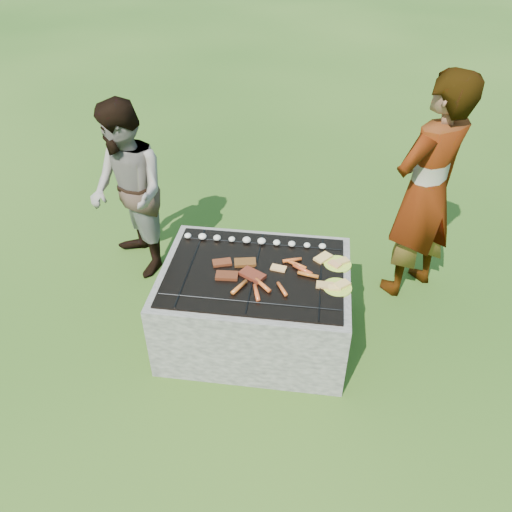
{
  "coord_description": "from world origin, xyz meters",
  "views": [
    {
      "loc": [
        0.37,
        -2.64,
        2.74
      ],
      "look_at": [
        0.0,
        0.05,
        0.7
      ],
      "focal_mm": 35.0,
      "sensor_mm": 36.0,
      "label": 1
    }
  ],
  "objects": [
    {
      "name": "fire_pit",
      "position": [
        0.0,
        0.0,
        0.28
      ],
      "size": [
        1.3,
        1.0,
        0.62
      ],
      "color": "gray",
      "rests_on": "ground"
    },
    {
      "name": "lawn",
      "position": [
        0.0,
        0.0,
        0.0
      ],
      "size": [
        60.0,
        60.0,
        0.0
      ],
      "primitive_type": "plane",
      "color": "#1D4210",
      "rests_on": "ground"
    },
    {
      "name": "sausages",
      "position": [
        0.17,
        -0.08,
        0.63
      ],
      "size": [
        0.56,
        0.49,
        0.03
      ],
      "color": "#CE4722",
      "rests_on": "fire_pit"
    },
    {
      "name": "plate_far",
      "position": [
        0.56,
        0.16,
        0.61
      ],
      "size": [
        0.23,
        0.23,
        0.03
      ],
      "color": "yellow",
      "rests_on": "fire_pit"
    },
    {
      "name": "mushrooms",
      "position": [
        -0.08,
        0.32,
        0.63
      ],
      "size": [
        1.05,
        0.06,
        0.04
      ],
      "color": "#F4E4CF",
      "rests_on": "fire_pit"
    },
    {
      "name": "plate_near",
      "position": [
        0.56,
        -0.1,
        0.61
      ],
      "size": [
        0.2,
        0.2,
        0.03
      ],
      "color": "yellow",
      "rests_on": "fire_pit"
    },
    {
      "name": "pork_slabs",
      "position": [
        -0.1,
        -0.02,
        0.62
      ],
      "size": [
        0.4,
        0.27,
        0.02
      ],
      "color": "#933A1A",
      "rests_on": "fire_pit"
    },
    {
      "name": "cook",
      "position": [
        1.18,
        0.74,
        0.9
      ],
      "size": [
        0.78,
        0.76,
        1.81
      ],
      "primitive_type": "imported",
      "rotation": [
        0.0,
        0.0,
        3.85
      ],
      "color": "gray",
      "rests_on": "ground"
    },
    {
      "name": "bread_on_grate",
      "position": [
        0.39,
        0.07,
        0.62
      ],
      "size": [
        0.43,
        0.41,
        0.02
      ],
      "color": "#EFB67A",
      "rests_on": "fire_pit"
    },
    {
      "name": "bystander",
      "position": [
        -1.12,
        0.7,
        0.74
      ],
      "size": [
        0.9,
        0.92,
        1.49
      ],
      "primitive_type": "imported",
      "rotation": [
        0.0,
        0.0,
        -0.87
      ],
      "color": "#A39488",
      "rests_on": "ground"
    }
  ]
}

